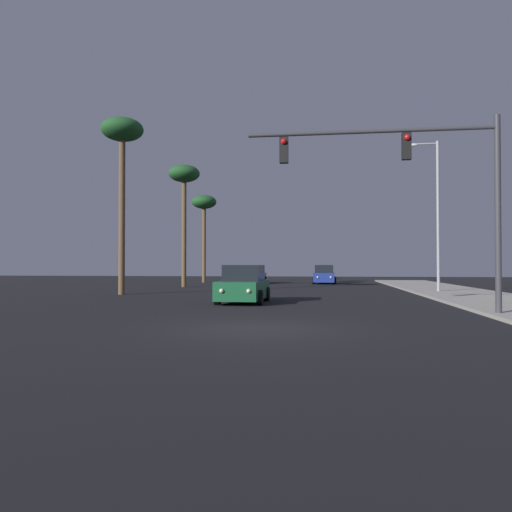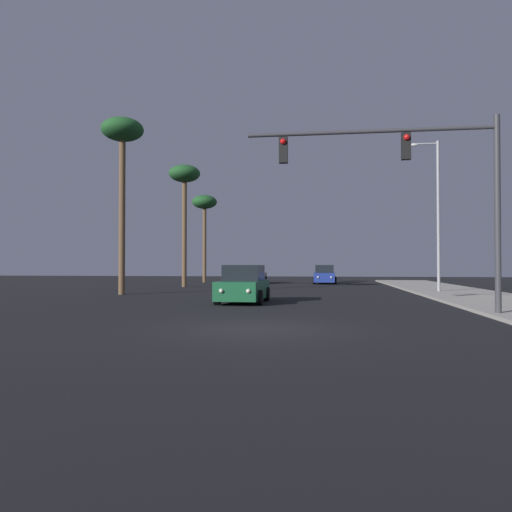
{
  "view_description": "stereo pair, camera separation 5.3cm",
  "coord_description": "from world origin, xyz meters",
  "views": [
    {
      "loc": [
        1.79,
        -13.06,
        1.68
      ],
      "look_at": [
        -1.71,
        12.41,
        2.15
      ],
      "focal_mm": 35.0,
      "sensor_mm": 36.0,
      "label": 1
    },
    {
      "loc": [
        1.84,
        -13.06,
        1.68
      ],
      "look_at": [
        -1.71,
        12.41,
        2.15
      ],
      "focal_mm": 35.0,
      "sensor_mm": 36.0,
      "label": 2
    }
  ],
  "objects": [
    {
      "name": "ground_plane",
      "position": [
        0.0,
        0.0,
        0.0
      ],
      "size": [
        120.0,
        120.0,
        0.0
      ],
      "primitive_type": "plane",
      "color": "black"
    },
    {
      "name": "traffic_light_mast",
      "position": [
        4.98,
        4.15,
        4.78
      ],
      "size": [
        8.36,
        0.36,
        6.5
      ],
      "color": "#38383D",
      "rests_on": "sidewalk_right"
    },
    {
      "name": "street_lamp",
      "position": [
        8.41,
        17.87,
        5.12
      ],
      "size": [
        1.74,
        0.24,
        9.0
      ],
      "color": "#99999E",
      "rests_on": "sidewalk_right"
    },
    {
      "name": "palm_tree_far",
      "position": [
        -9.75,
        34.0,
        7.34
      ],
      "size": [
        2.4,
        2.4,
        8.46
      ],
      "color": "brown",
      "rests_on": "ground"
    },
    {
      "name": "palm_tree_near",
      "position": [
        -9.65,
        14.0,
        8.79
      ],
      "size": [
        2.4,
        2.4,
        10.11
      ],
      "color": "brown",
      "rests_on": "ground"
    },
    {
      "name": "palm_tree_mid",
      "position": [
        -8.87,
        24.0,
        8.15
      ],
      "size": [
        2.4,
        2.4,
        9.38
      ],
      "color": "brown",
      "rests_on": "ground"
    },
    {
      "name": "car_tan",
      "position": [
        -4.65,
        32.17,
        0.76
      ],
      "size": [
        2.04,
        4.34,
        1.68
      ],
      "rotation": [
        0.0,
        0.0,
        3.11
      ],
      "color": "tan",
      "rests_on": "ground"
    },
    {
      "name": "car_blue",
      "position": [
        1.78,
        32.16,
        0.76
      ],
      "size": [
        2.04,
        4.33,
        1.68
      ],
      "rotation": [
        0.0,
        0.0,
        3.12
      ],
      "color": "navy",
      "rests_on": "ground"
    },
    {
      "name": "sidewalk_right",
      "position": [
        9.5,
        10.0,
        0.06
      ],
      "size": [
        5.0,
        60.0,
        0.12
      ],
      "color": "#9E998E",
      "rests_on": "ground"
    },
    {
      "name": "car_green",
      "position": [
        -1.79,
        8.96,
        0.76
      ],
      "size": [
        2.04,
        4.33,
        1.68
      ],
      "rotation": [
        0.0,
        0.0,
        3.12
      ],
      "color": "#195933",
      "rests_on": "ground"
    }
  ]
}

